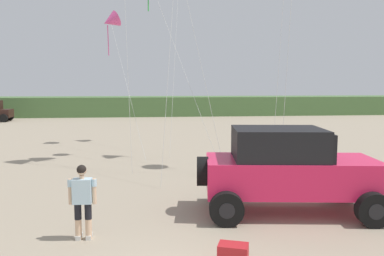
{
  "coord_description": "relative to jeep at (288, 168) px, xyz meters",
  "views": [
    {
      "loc": [
        -0.37,
        -5.6,
        3.36
      ],
      "look_at": [
        0.73,
        4.35,
        2.26
      ],
      "focal_mm": 35.88,
      "sensor_mm": 36.0,
      "label": 1
    }
  ],
  "objects": [
    {
      "name": "dune_ridge",
      "position": [
        -6.12,
        34.99,
        -0.14
      ],
      "size": [
        90.0,
        6.07,
        2.12
      ],
      "primitive_type": "cube",
      "color": "#4C703D",
      "rests_on": "ground_plane"
    },
    {
      "name": "jeep",
      "position": [
        0.0,
        0.0,
        0.0
      ],
      "size": [
        4.98,
        2.9,
        2.26
      ],
      "color": "#EA2151",
      "rests_on": "ground_plane"
    },
    {
      "name": "person_watching",
      "position": [
        -5.08,
        -1.26,
        -0.26
      ],
      "size": [
        0.62,
        0.31,
        1.67
      ],
      "color": "#DBB28E",
      "rests_on": "ground_plane"
    },
    {
      "name": "cooler_box",
      "position": [
        -2.06,
        -2.75,
        -1.01
      ],
      "size": [
        0.65,
        0.53,
        0.38
      ],
      "primitive_type": "cube",
      "rotation": [
        0.0,
        0.0,
        -0.35
      ],
      "color": "#B21E23",
      "rests_on": "ground_plane"
    },
    {
      "name": "kite_orange_streamer",
      "position": [
        -5.73,
        12.72,
        5.76
      ],
      "size": [
        2.61,
        6.33,
        7.63
      ],
      "color": "#E04C93",
      "rests_on": "ground_plane"
    }
  ]
}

